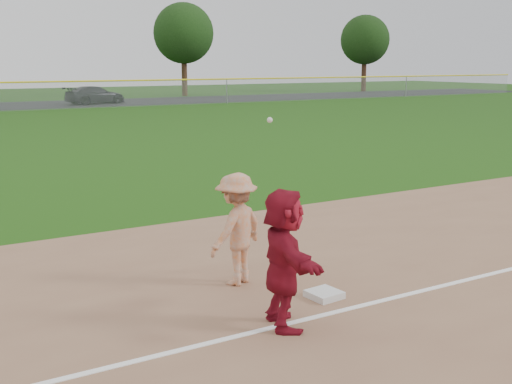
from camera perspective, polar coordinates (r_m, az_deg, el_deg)
ground at (r=9.69m, az=4.58°, el=-9.09°), size 160.00×160.00×0.00m
foul_line at (r=9.09m, az=7.54°, el=-10.42°), size 60.00×0.10×0.01m
first_base at (r=9.53m, az=6.08°, el=-9.03°), size 0.48×0.48×0.10m
base_runner at (r=8.24m, az=2.48°, el=-5.93°), size 1.02×1.79×1.83m
car_right at (r=54.53m, az=-14.11°, el=8.36°), size 5.29×3.12×1.44m
first_base_play at (r=9.84m, az=-1.74°, el=-3.31°), size 1.29×1.09×2.61m
tree_3 at (r=66.14m, az=-6.46°, el=13.84°), size 6.00×6.00×9.19m
tree_4 at (r=76.59m, az=9.66°, el=13.19°), size 5.60×5.60×8.67m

